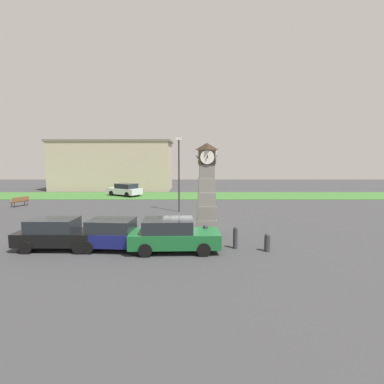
{
  "coord_description": "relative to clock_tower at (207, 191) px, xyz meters",
  "views": [
    {
      "loc": [
        0.65,
        -19.85,
        4.54
      ],
      "look_at": [
        0.61,
        1.28,
        2.15
      ],
      "focal_mm": 28.0,
      "sensor_mm": 36.0,
      "label": 1
    }
  ],
  "objects": [
    {
      "name": "ground_plane",
      "position": [
        -1.54,
        1.8,
        -2.53
      ],
      "size": [
        88.8,
        88.8,
        0.0
      ],
      "primitive_type": "plane",
      "color": "#38383A"
    },
    {
      "name": "warehouse_blue_far",
      "position": [
        -12.38,
        25.53,
        1.02
      ],
      "size": [
        17.24,
        6.82,
        7.08
      ],
      "color": "#B7A88E",
      "rests_on": "ground_plane"
    },
    {
      "name": "bench",
      "position": [
        -17.24,
        10.07,
        -2.01
      ],
      "size": [
        1.2,
        1.67,
        0.9
      ],
      "color": "brown",
      "rests_on": "ground_plane"
    },
    {
      "name": "car_near_tower",
      "position": [
        -4.7,
        -3.44,
        -1.76
      ],
      "size": [
        4.04,
        2.22,
        1.52
      ],
      "color": "navy",
      "rests_on": "ground_plane"
    },
    {
      "name": "car_navy_sedan",
      "position": [
        -7.63,
        -3.37,
        -1.75
      ],
      "size": [
        4.16,
        1.9,
        1.54
      ],
      "color": "black",
      "rests_on": "ground_plane"
    },
    {
      "name": "bollard_end_row",
      "position": [
        -1.22,
        -2.97,
        -2.1
      ],
      "size": [
        0.22,
        0.22,
        0.85
      ],
      "color": "#333338",
      "rests_on": "ground_plane"
    },
    {
      "name": "grass_verge_far",
      "position": [
        -0.12,
        18.08,
        -2.51
      ],
      "size": [
        53.28,
        7.19,
        0.04
      ],
      "primitive_type": "cube",
      "color": "#386B2D",
      "rests_on": "ground_plane"
    },
    {
      "name": "car_by_building",
      "position": [
        -1.82,
        -3.71,
        -1.73
      ],
      "size": [
        4.43,
        2.14,
        1.59
      ],
      "color": "#19602D",
      "rests_on": "ground_plane"
    },
    {
      "name": "bollard_mid_row",
      "position": [
        1.3,
        -3.32,
        -1.96
      ],
      "size": [
        0.24,
        0.24,
        1.13
      ],
      "color": "#333338",
      "rests_on": "ground_plane"
    },
    {
      "name": "bollard_near_tower",
      "position": [
        2.79,
        -3.8,
        -2.07
      ],
      "size": [
        0.29,
        0.29,
        0.91
      ],
      "color": "#333338",
      "rests_on": "ground_plane"
    },
    {
      "name": "car_silver_hatch",
      "position": [
        -8.96,
        17.78,
        -1.75
      ],
      "size": [
        4.54,
        3.84,
        1.53
      ],
      "color": "silver",
      "rests_on": "ground_plane"
    },
    {
      "name": "clock_tower",
      "position": [
        0.0,
        0.0,
        0.0
      ],
      "size": [
        1.31,
        1.27,
        5.46
      ],
      "color": "gray",
      "rests_on": "ground_plane"
    },
    {
      "name": "bollard_far_row",
      "position": [
        -0.2,
        -3.01,
        -1.94
      ],
      "size": [
        0.29,
        0.29,
        1.16
      ],
      "color": "#333338",
      "rests_on": "ground_plane"
    },
    {
      "name": "street_lamp_near_road",
      "position": [
        -1.99,
        7.21,
        1.1
      ],
      "size": [
        0.5,
        0.24,
        6.28
      ],
      "color": "#333338",
      "rests_on": "ground_plane"
    }
  ]
}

